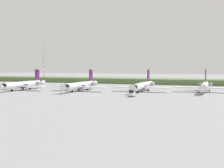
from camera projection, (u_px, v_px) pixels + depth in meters
ground_plane at (120, 89)px, 134.74m from camera, size 500.00×500.00×0.00m
grass_berm at (144, 81)px, 178.24m from camera, size 320.00×20.00×2.96m
regional_jet_second at (24, 84)px, 130.35m from camera, size 22.81×31.00×9.00m
regional_jet_third at (81, 85)px, 125.67m from camera, size 22.81×31.00×9.00m
regional_jet_fourth at (143, 85)px, 122.68m from camera, size 22.81×31.00×9.00m
regional_jet_fifth at (204, 86)px, 120.40m from camera, size 22.81×31.00×9.00m
antenna_mast at (44, 66)px, 193.52m from camera, size 4.40×0.50×24.30m
baggage_tug at (132, 94)px, 102.48m from camera, size 1.72×3.20×2.30m
safety_cone_rear_marker at (1, 94)px, 107.88m from camera, size 0.44×0.44×0.55m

